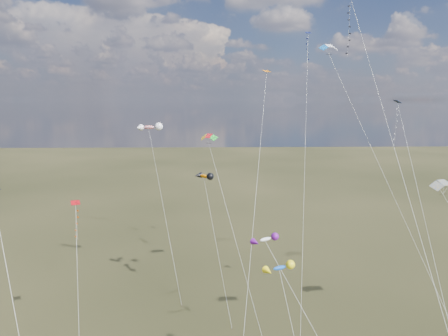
{
  "coord_description": "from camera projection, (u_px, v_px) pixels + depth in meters",
  "views": [
    {
      "loc": [
        -1.31,
        -27.21,
        26.73
      ],
      "look_at": [
        0.0,
        18.0,
        19.0
      ],
      "focal_mm": 32.0,
      "sensor_mm": 36.0,
      "label": 1
    }
  ],
  "objects": [
    {
      "name": "diamond_black_high",
      "position": [
        355.0,
        44.0,
        41.86
      ],
      "size": [
        2.24,
        30.06,
        37.91
      ],
      "color": "black",
      "rests_on": "ground"
    },
    {
      "name": "diamond_navy_tall",
      "position": [
        307.0,
        66.0,
        59.27
      ],
      "size": [
        6.99,
        29.59,
        37.09
      ],
      "color": "#111950",
      "rests_on": "ground"
    },
    {
      "name": "diamond_black_mid",
      "position": [
        9.0,
        281.0,
        27.07
      ],
      "size": [
        9.99,
        14.12,
        20.39
      ],
      "color": "black",
      "rests_on": "ground"
    },
    {
      "name": "diamond_red_low",
      "position": [
        77.0,
        227.0,
        44.36
      ],
      "size": [
        4.13,
        12.42,
        15.6
      ],
      "color": "#A10910",
      "rests_on": "ground"
    },
    {
      "name": "diamond_navy_right",
      "position": [
        399.0,
        137.0,
        47.11
      ],
      "size": [
        2.04,
        21.82,
        26.72
      ],
      "color": "#0E1B48",
      "rests_on": "ground"
    },
    {
      "name": "diamond_orange_center",
      "position": [
        259.0,
        164.0,
        41.68
      ],
      "size": [
        6.12,
        26.47,
        30.34
      ],
      "color": "#CC6709",
      "rests_on": "ground"
    },
    {
      "name": "parafoil_blue_white",
      "position": [
        330.0,
        47.0,
        49.78
      ],
      "size": [
        12.31,
        18.08,
        34.03
      ],
      "color": "blue",
      "rests_on": "ground"
    },
    {
      "name": "parafoil_striped",
      "position": [
        444.0,
        183.0,
        46.06
      ],
      "size": [
        7.54,
        13.99,
        18.06
      ],
      "color": "gold",
      "rests_on": "ground"
    },
    {
      "name": "parafoil_tricolor",
      "position": [
        209.0,
        137.0,
        53.23
      ],
      "size": [
        7.49,
        14.93,
        22.6
      ],
      "color": "gold",
      "rests_on": "ground"
    },
    {
      "name": "novelty_orange_black",
      "position": [
        204.0,
        177.0,
        53.53
      ],
      "size": [
        4.83,
        11.01,
        17.22
      ],
      "color": "#DA7000",
      "rests_on": "ground"
    },
    {
      "name": "novelty_white_purple",
      "position": [
        266.0,
        240.0,
        35.99
      ],
      "size": [
        9.5,
        10.84,
        14.69
      ],
      "color": "white",
      "rests_on": "ground"
    },
    {
      "name": "novelty_redwhite_stripe",
      "position": [
        149.0,
        128.0,
        59.2
      ],
      "size": [
        7.24,
        12.16,
        23.4
      ],
      "color": "red",
      "rests_on": "ground"
    },
    {
      "name": "novelty_blue_yellow",
      "position": [
        280.0,
        269.0,
        32.73
      ],
      "size": [
        3.82,
        8.05,
        13.55
      ],
      "color": "#0E48B5",
      "rests_on": "ground"
    }
  ]
}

